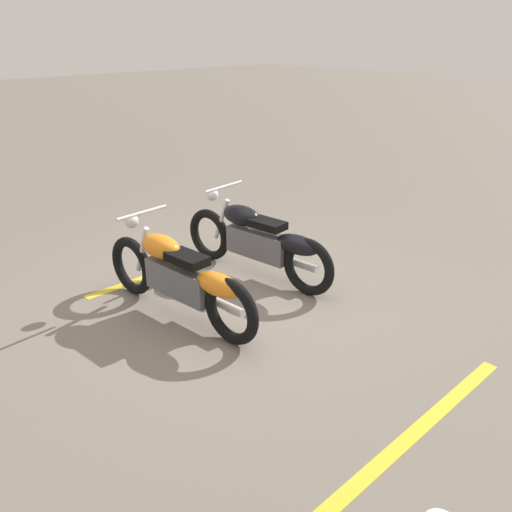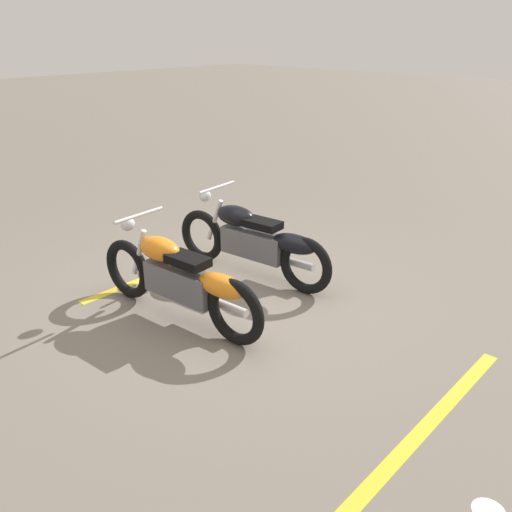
% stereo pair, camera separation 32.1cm
% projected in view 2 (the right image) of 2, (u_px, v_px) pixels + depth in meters
% --- Properties ---
extents(ground_plane, '(60.00, 60.00, 0.00)m').
position_uv_depth(ground_plane, '(226.00, 299.00, 6.00)').
color(ground_plane, slate).
extents(motorcycle_bright_foreground, '(2.23, 0.62, 1.04)m').
position_uv_depth(motorcycle_bright_foreground, '(181.00, 279.00, 5.39)').
color(motorcycle_bright_foreground, black).
rests_on(motorcycle_bright_foreground, ground).
extents(motorcycle_dark_foreground, '(2.23, 0.63, 1.04)m').
position_uv_depth(motorcycle_dark_foreground, '(254.00, 241.00, 6.36)').
color(motorcycle_dark_foreground, black).
rests_on(motorcycle_dark_foreground, ground).
extents(parking_stripe_near, '(0.15, 3.20, 0.01)m').
position_uv_depth(parking_stripe_near, '(191.00, 260.00, 6.98)').
color(parking_stripe_near, yellow).
rests_on(parking_stripe_near, ground).
extents(parking_stripe_mid, '(0.15, 3.20, 0.01)m').
position_uv_depth(parking_stripe_mid, '(406.00, 448.00, 3.86)').
color(parking_stripe_mid, yellow).
rests_on(parking_stripe_mid, ground).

